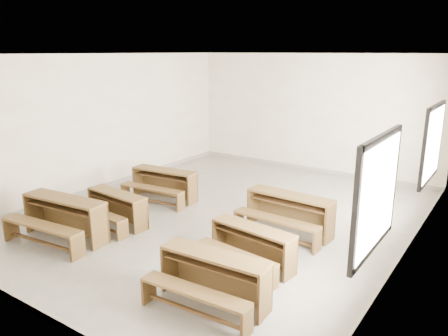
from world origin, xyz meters
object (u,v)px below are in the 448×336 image
Objects in this scene: desk_set_0 at (63,215)px; desk_set_4 at (251,244)px; desk_set_5 at (288,211)px; desk_set_2 at (163,182)px; desk_set_1 at (115,206)px; desk_set_3 at (213,275)px.

desk_set_0 is 1.18× the size of desk_set_4.
desk_set_2 is at bearing -179.55° from desk_set_5.
desk_set_1 is at bearing -150.46° from desk_set_5.
desk_set_0 is 1.06× the size of desk_set_5.
desk_set_5 is at bearing -7.84° from desk_set_2.
desk_set_5 is (3.18, 2.50, -0.01)m from desk_set_0.
desk_set_5 is at bearing 32.48° from desk_set_0.
desk_set_2 is (0.02, 2.60, -0.04)m from desk_set_0.
desk_set_4 is at bearing -31.99° from desk_set_2.
desk_set_5 is (2.93, 1.50, 0.06)m from desk_set_1.
desk_set_1 is at bearing -173.20° from desk_set_4.
desk_set_0 reaches higher than desk_set_1.
desk_set_0 reaches higher than desk_set_5.
desk_set_0 is 4.04m from desk_set_5.
desk_set_0 is 3.43m from desk_set_4.
desk_set_3 is (3.15, -1.17, 0.03)m from desk_set_1.
desk_set_0 reaches higher than desk_set_2.
desk_set_3 reaches higher than desk_set_4.
desk_set_0 is at bearing 174.02° from desk_set_3.
desk_set_0 is at bearing -96.33° from desk_set_2.
desk_set_0 is 1.09× the size of desk_set_2.
desk_set_3 is at bearing -77.73° from desk_set_4.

